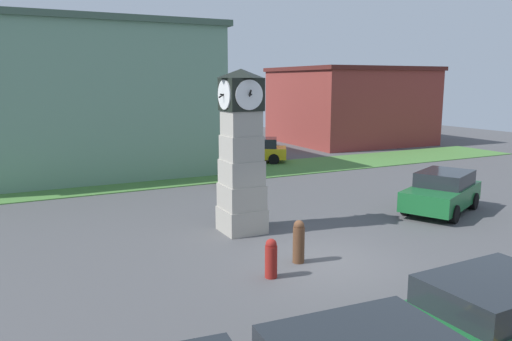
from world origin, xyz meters
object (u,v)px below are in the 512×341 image
(car_silver_hatch, at_px, (442,192))
(clock_tower, at_px, (241,157))
(bench, at_px, (228,174))
(car_by_building, at_px, (503,314))
(bollard_near_tower, at_px, (271,258))
(bollard_mid_row, at_px, (299,241))
(car_far_lot, at_px, (256,150))

(car_silver_hatch, bearing_deg, clock_tower, 171.53)
(bench, bearing_deg, car_by_building, -95.79)
(clock_tower, height_order, bollard_near_tower, clock_tower)
(clock_tower, height_order, bollard_mid_row, clock_tower)
(bollard_near_tower, relative_size, bench, 0.61)
(bollard_near_tower, height_order, bench, bollard_near_tower)
(car_by_building, height_order, bench, car_by_building)
(car_far_lot, xyz_separation_m, car_silver_hatch, (0.95, -13.56, 0.02))
(bollard_near_tower, height_order, car_far_lot, car_far_lot)
(bollard_near_tower, bearing_deg, car_by_building, -68.33)
(bollard_near_tower, xyz_separation_m, bench, (3.58, 10.78, 0.02))
(bollard_mid_row, distance_m, car_silver_hatch, 7.91)
(bench, bearing_deg, clock_tower, -110.27)
(bollard_mid_row, xyz_separation_m, car_by_building, (0.81, -5.57, 0.16))
(car_silver_hatch, bearing_deg, bollard_near_tower, -162.87)
(clock_tower, distance_m, bollard_near_tower, 4.45)
(bollard_mid_row, height_order, bench, bollard_mid_row)
(bench, bearing_deg, bollard_mid_row, -103.30)
(bollard_near_tower, xyz_separation_m, bollard_mid_row, (1.17, 0.59, 0.09))
(bollard_mid_row, bearing_deg, car_by_building, -81.72)
(bollard_mid_row, height_order, car_by_building, car_by_building)
(bollard_mid_row, bearing_deg, car_far_lot, 66.95)
(car_far_lot, xyz_separation_m, bench, (-4.26, -5.49, -0.23))
(car_by_building, xyz_separation_m, bench, (1.60, 15.76, -0.24))
(clock_tower, bearing_deg, car_far_lot, 61.21)
(car_far_lot, bearing_deg, car_silver_hatch, -86.00)
(bollard_mid_row, xyz_separation_m, bench, (2.41, 10.19, -0.07))
(clock_tower, bearing_deg, bollard_mid_row, -87.49)
(bollard_near_tower, xyz_separation_m, car_by_building, (1.98, -4.98, 0.25))
(bollard_mid_row, relative_size, car_by_building, 0.26)
(clock_tower, distance_m, car_silver_hatch, 8.03)
(car_far_lot, height_order, bench, car_far_lot)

